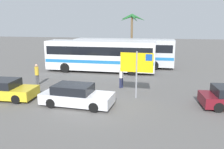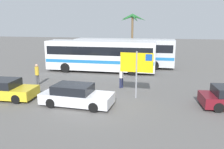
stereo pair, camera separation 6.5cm
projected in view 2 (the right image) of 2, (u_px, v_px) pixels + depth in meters
The scene contains 9 objects.
ground at pixel (89, 105), 14.86m from camera, with size 120.00×120.00×0.00m, color #605E5B.
bus_front_coach at pixel (101, 55), 24.42m from camera, with size 11.08×2.51×3.17m.
bus_rear_coach at pixel (124, 51), 27.02m from camera, with size 11.08×2.51×3.17m.
ferry_sign at pixel (137, 64), 15.83m from camera, with size 2.20×0.19×3.20m.
car_yellow at pixel (4, 89), 16.07m from camera, with size 4.16×2.03×1.32m.
car_white at pixel (76, 95), 14.76m from camera, with size 4.53×2.14×1.32m.
pedestrian_near_sign at pixel (121, 76), 18.57m from camera, with size 0.32×0.32×1.67m.
pedestrian_crossing_lot at pixel (37, 73), 19.40m from camera, with size 0.32×0.32×1.75m.
palm_tree_seaside at pixel (132, 22), 34.43m from camera, with size 3.79×3.71×6.16m.
Camera 2 is at (4.15, -13.52, 5.14)m, focal length 38.26 mm.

